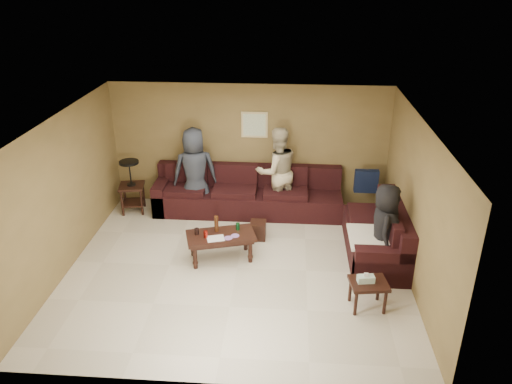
# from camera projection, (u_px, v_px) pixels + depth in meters

# --- Properties ---
(room) EXTENTS (5.60, 5.50, 2.50)m
(room) POSITION_uv_depth(u_px,v_px,m) (235.00, 175.00, 7.54)
(room) COLOR beige
(room) RESTS_ON ground
(sectional_sofa) EXTENTS (4.65, 2.90, 0.97)m
(sectional_sofa) POSITION_uv_depth(u_px,v_px,m) (288.00, 211.00, 9.42)
(sectional_sofa) COLOR black
(sectional_sofa) RESTS_ON ground
(coffee_table) EXTENTS (1.24, 0.85, 0.75)m
(coffee_table) POSITION_uv_depth(u_px,v_px,m) (221.00, 238.00, 8.34)
(coffee_table) COLOR black
(coffee_table) RESTS_ON ground
(end_table_left) EXTENTS (0.55, 0.55, 1.08)m
(end_table_left) POSITION_uv_depth(u_px,v_px,m) (132.00, 185.00, 9.90)
(end_table_left) COLOR black
(end_table_left) RESTS_ON ground
(side_table_right) EXTENTS (0.58, 0.50, 0.58)m
(side_table_right) POSITION_uv_depth(u_px,v_px,m) (368.00, 285.00, 7.15)
(side_table_right) COLOR black
(side_table_right) RESTS_ON ground
(waste_bin) EXTENTS (0.28, 0.28, 0.33)m
(waste_bin) POSITION_uv_depth(u_px,v_px,m) (258.00, 230.00, 9.06)
(waste_bin) COLOR black
(waste_bin) RESTS_ON ground
(wall_art) EXTENTS (0.52, 0.04, 0.52)m
(wall_art) POSITION_uv_depth(u_px,v_px,m) (254.00, 125.00, 9.76)
(wall_art) COLOR tan
(wall_art) RESTS_ON ground
(person_left) EXTENTS (0.97, 0.76, 1.76)m
(person_left) POSITION_uv_depth(u_px,v_px,m) (195.00, 172.00, 9.73)
(person_left) COLOR #282D37
(person_left) RESTS_ON ground
(person_middle) EXTENTS (1.06, 0.96, 1.78)m
(person_middle) POSITION_uv_depth(u_px,v_px,m) (277.00, 171.00, 9.70)
(person_middle) COLOR #BEB18D
(person_middle) RESTS_ON ground
(person_right) EXTENTS (0.58, 0.79, 1.50)m
(person_right) POSITION_uv_depth(u_px,v_px,m) (384.00, 228.00, 7.91)
(person_right) COLOR black
(person_right) RESTS_ON ground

